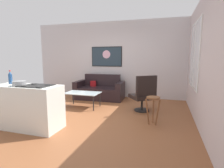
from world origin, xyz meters
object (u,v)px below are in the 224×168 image
at_px(couch, 100,91).
at_px(coffee_table, 83,94).
at_px(bar_stool, 153,104).
at_px(mixing_bowl, 19,83).
at_px(soda_bottle, 10,78).
at_px(wall_painting, 107,57).
at_px(armchair, 144,94).

height_order(couch, coffee_table, couch).
bearing_deg(bar_stool, coffee_table, 159.25).
bearing_deg(mixing_bowl, bar_stool, 22.08).
xyz_separation_m(couch, mixing_bowl, (-0.56, -3.08, 0.67)).
distance_m(couch, coffee_table, 1.24).
bearing_deg(soda_bottle, coffee_table, 62.57).
bearing_deg(couch, wall_painting, 81.57).
distance_m(coffee_table, soda_bottle, 2.01).
relative_size(couch, coffee_table, 1.73).
distance_m(couch, soda_bottle, 3.16).
relative_size(mixing_bowl, wall_painting, 0.22).
distance_m(mixing_bowl, wall_painting, 3.71).
xyz_separation_m(armchair, wall_painting, (-1.64, 1.69, 1.02)).
bearing_deg(soda_bottle, armchair, 33.44).
relative_size(couch, bar_stool, 2.80).
bearing_deg(couch, soda_bottle, -108.13).
distance_m(armchair, soda_bottle, 3.25).
height_order(couch, mixing_bowl, mixing_bowl).
relative_size(coffee_table, mixing_bowl, 3.81).
bearing_deg(wall_painting, coffee_table, -95.10).
bearing_deg(armchair, wall_painting, 134.15).
height_order(bar_stool, soda_bottle, soda_bottle).
xyz_separation_m(coffee_table, armchair, (1.80, 0.07, 0.08)).
bearing_deg(coffee_table, bar_stool, -20.75).
bearing_deg(armchair, mixing_bowl, -139.79).
relative_size(bar_stool, soda_bottle, 2.11).
bearing_deg(mixing_bowl, wall_painting, 79.93).
xyz_separation_m(bar_stool, mixing_bowl, (-2.60, -1.05, 0.48)).
relative_size(coffee_table, soda_bottle, 3.42).
distance_m(soda_bottle, mixing_bowl, 0.43).
relative_size(bar_stool, mixing_bowl, 2.35).
relative_size(couch, armchair, 1.73).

